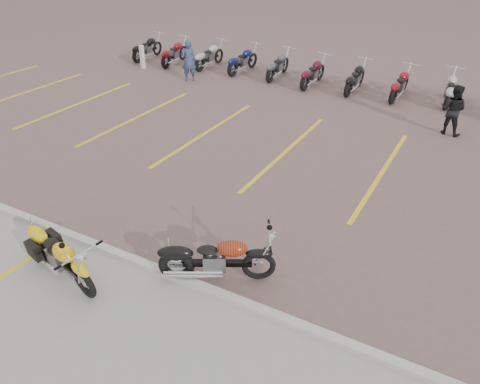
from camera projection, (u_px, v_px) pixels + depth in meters
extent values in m
plane|color=brown|center=(211.00, 219.00, 10.19)|extent=(100.00, 100.00, 0.00)
cube|color=#9E9B93|center=(46.00, 368.00, 6.79)|extent=(60.00, 5.00, 0.01)
cube|color=#ADAAA3|center=(153.00, 268.00, 8.65)|extent=(60.00, 0.18, 0.12)
torus|color=black|center=(86.00, 282.00, 7.94)|extent=(0.63, 0.25, 0.62)
torus|color=black|center=(44.00, 246.00, 8.82)|extent=(0.68, 0.32, 0.66)
cube|color=black|center=(63.00, 261.00, 8.35)|extent=(1.24, 0.41, 0.10)
cube|color=slate|center=(61.00, 257.00, 8.35)|extent=(0.46, 0.38, 0.33)
ellipsoid|color=#FFB70D|center=(67.00, 252.00, 8.02)|extent=(0.61, 0.43, 0.29)
ellipsoid|color=black|center=(55.00, 243.00, 8.30)|extent=(0.42, 0.33, 0.12)
torus|color=black|center=(259.00, 266.00, 8.32)|extent=(0.59, 0.38, 0.61)
torus|color=black|center=(177.00, 265.00, 8.34)|extent=(0.65, 0.45, 0.65)
cube|color=black|center=(218.00, 263.00, 8.30)|extent=(1.13, 0.68, 0.09)
cube|color=slate|center=(215.00, 261.00, 8.27)|extent=(0.48, 0.44, 0.32)
ellipsoid|color=black|center=(232.00, 248.00, 8.13)|extent=(0.62, 0.53, 0.28)
ellipsoid|color=black|center=(207.00, 250.00, 8.15)|extent=(0.44, 0.39, 0.11)
imported|color=navy|center=(189.00, 61.00, 18.64)|extent=(0.70, 0.65, 1.61)
imported|color=black|center=(453.00, 110.00, 13.91)|extent=(0.84, 0.71, 1.52)
cube|color=silver|center=(142.00, 57.00, 20.35)|extent=(0.17, 0.17, 1.00)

